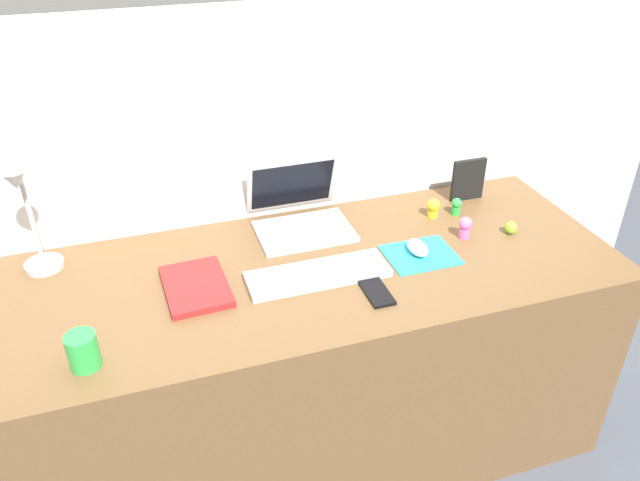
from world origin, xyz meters
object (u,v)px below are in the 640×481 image
(mouse, at_px, (418,248))
(picture_frame, at_px, (468,180))
(toy_figurine_yellow, at_px, (433,207))
(laptop, at_px, (299,210))
(coffee_mug, at_px, (83,351))
(desk_lamp, at_px, (31,224))
(toy_figurine_lime, at_px, (511,228))
(keyboard, at_px, (318,274))
(toy_figurine_green, at_px, (456,206))
(toy_figurine_pink, at_px, (465,227))
(cell_phone, at_px, (377,292))
(notebook_pad, at_px, (196,285))

(mouse, bearing_deg, picture_frame, 40.22)
(toy_figurine_yellow, bearing_deg, laptop, 168.45)
(picture_frame, bearing_deg, coffee_mug, -159.89)
(mouse, distance_m, picture_frame, 0.42)
(picture_frame, bearing_deg, toy_figurine_yellow, -155.74)
(toy_figurine_yellow, bearing_deg, coffee_mug, -160.54)
(desk_lamp, bearing_deg, toy_figurine_lime, -9.13)
(toy_figurine_lime, bearing_deg, picture_frame, 94.00)
(picture_frame, bearing_deg, keyboard, -155.44)
(keyboard, distance_m, coffee_mug, 0.66)
(laptop, relative_size, toy_figurine_green, 5.12)
(toy_figurine_pink, height_order, toy_figurine_yellow, toy_figurine_pink)
(mouse, xyz_separation_m, desk_lamp, (-1.07, 0.24, 0.14))
(laptop, bearing_deg, keyboard, -96.39)
(keyboard, distance_m, toy_figurine_lime, 0.66)
(desk_lamp, distance_m, toy_figurine_lime, 1.43)
(mouse, height_order, picture_frame, picture_frame)
(laptop, xyz_separation_m, coffee_mug, (-0.67, -0.48, -0.01))
(laptop, distance_m, cell_phone, 0.44)
(keyboard, distance_m, toy_figurine_yellow, 0.52)
(keyboard, xyz_separation_m, desk_lamp, (-0.75, 0.27, 0.15))
(laptop, xyz_separation_m, toy_figurine_pink, (0.47, -0.24, -0.01))
(cell_phone, xyz_separation_m, toy_figurine_yellow, (0.34, 0.34, 0.03))
(mouse, relative_size, desk_lamp, 0.27)
(laptop, relative_size, desk_lamp, 0.86)
(desk_lamp, bearing_deg, toy_figurine_green, -2.56)
(cell_phone, distance_m, desk_lamp, 0.97)
(keyboard, bearing_deg, toy_figurine_lime, 3.54)
(laptop, height_order, coffee_mug, laptop)
(picture_frame, bearing_deg, toy_figurine_green, -135.65)
(keyboard, bearing_deg, coffee_mug, -164.67)
(keyboard, bearing_deg, laptop, 83.61)
(keyboard, bearing_deg, notebook_pad, 170.78)
(toy_figurine_pink, bearing_deg, toy_figurine_lime, -9.03)
(keyboard, distance_m, notebook_pad, 0.34)
(notebook_pad, distance_m, picture_frame, 1.01)
(toy_figurine_lime, bearing_deg, toy_figurine_yellow, 136.60)
(picture_frame, bearing_deg, mouse, -139.78)
(keyboard, relative_size, coffee_mug, 4.55)
(cell_phone, relative_size, toy_figurine_yellow, 1.96)
(laptop, bearing_deg, toy_figurine_yellow, -11.55)
(keyboard, xyz_separation_m, toy_figurine_green, (0.56, 0.21, 0.02))
(coffee_mug, bearing_deg, desk_lamp, 104.49)
(toy_figurine_green, distance_m, toy_figurine_lime, 0.20)
(desk_lamp, distance_m, coffee_mug, 0.47)
(picture_frame, height_order, toy_figurine_pink, picture_frame)
(cell_phone, height_order, coffee_mug, coffee_mug)
(notebook_pad, height_order, toy_figurine_pink, toy_figurine_pink)
(picture_frame, height_order, coffee_mug, picture_frame)
(mouse, xyz_separation_m, toy_figurine_yellow, (0.15, 0.19, 0.01))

